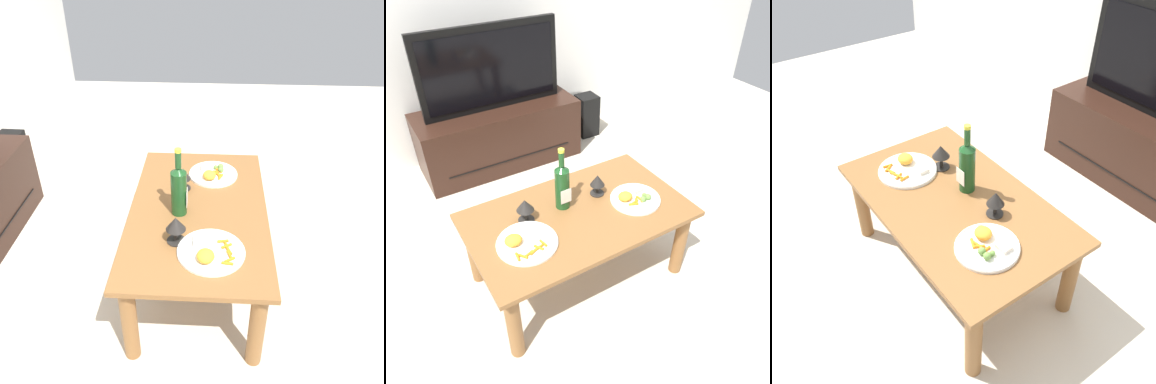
% 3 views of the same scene
% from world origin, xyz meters
% --- Properties ---
extents(ground_plane, '(6.40, 6.40, 0.00)m').
position_xyz_m(ground_plane, '(0.00, 0.00, 0.00)').
color(ground_plane, beige).
extents(dining_table, '(1.13, 0.67, 0.46)m').
position_xyz_m(dining_table, '(0.00, 0.00, 0.37)').
color(dining_table, brown).
rests_on(dining_table, ground_plane).
extents(tv_stand, '(1.23, 0.48, 0.48)m').
position_xyz_m(tv_stand, '(0.10, 1.36, 0.24)').
color(tv_stand, black).
rests_on(tv_stand, ground_plane).
extents(tv_screen, '(1.05, 0.05, 0.60)m').
position_xyz_m(tv_screen, '(0.10, 1.36, 0.78)').
color(tv_screen, black).
rests_on(tv_screen, tv_stand).
extents(floor_speaker, '(0.17, 0.17, 0.37)m').
position_xyz_m(floor_speaker, '(0.94, 1.40, 0.18)').
color(floor_speaker, black).
rests_on(floor_speaker, ground_plane).
extents(wine_bottle, '(0.07, 0.08, 0.34)m').
position_xyz_m(wine_bottle, '(-0.04, 0.09, 0.59)').
color(wine_bottle, '#19471E').
rests_on(wine_bottle, dining_table).
extents(goblet_left, '(0.09, 0.09, 0.13)m').
position_xyz_m(goblet_left, '(-0.25, 0.09, 0.54)').
color(goblet_left, black).
rests_on(goblet_left, dining_table).
extents(goblet_right, '(0.08, 0.08, 0.12)m').
position_xyz_m(goblet_right, '(0.17, 0.09, 0.54)').
color(goblet_right, black).
rests_on(goblet_right, dining_table).
extents(dinner_plate_left, '(0.29, 0.29, 0.06)m').
position_xyz_m(dinner_plate_left, '(-0.32, -0.06, 0.47)').
color(dinner_plate_left, white).
rests_on(dinner_plate_left, dining_table).
extents(dinner_plate_right, '(0.27, 0.27, 0.06)m').
position_xyz_m(dinner_plate_right, '(0.31, -0.07, 0.47)').
color(dinner_plate_right, white).
rests_on(dinner_plate_right, dining_table).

